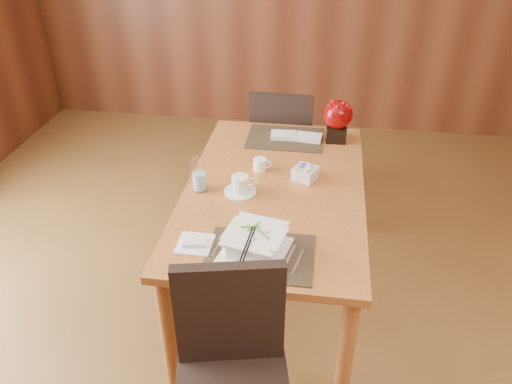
# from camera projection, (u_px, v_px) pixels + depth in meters

# --- Properties ---
(ground) EXTENTS (6.00, 6.00, 0.00)m
(ground) POSITION_uv_depth(u_px,v_px,m) (258.00, 380.00, 2.44)
(ground) COLOR brown
(ground) RESTS_ON ground
(dining_table) EXTENTS (0.90, 1.50, 0.75)m
(dining_table) POSITION_uv_depth(u_px,v_px,m) (274.00, 202.00, 2.59)
(dining_table) COLOR #AD6530
(dining_table) RESTS_ON ground
(placemat_near) EXTENTS (0.45, 0.33, 0.01)m
(placemat_near) POSITION_uv_depth(u_px,v_px,m) (260.00, 255.00, 2.08)
(placemat_near) COLOR black
(placemat_near) RESTS_ON dining_table
(placemat_far) EXTENTS (0.45, 0.33, 0.01)m
(placemat_far) POSITION_uv_depth(u_px,v_px,m) (285.00, 138.00, 2.99)
(placemat_far) COLOR black
(placemat_far) RESTS_ON dining_table
(soup_setting) EXTENTS (0.31, 0.31, 0.11)m
(soup_setting) POSITION_uv_depth(u_px,v_px,m) (255.00, 243.00, 2.07)
(soup_setting) COLOR white
(soup_setting) RESTS_ON dining_table
(coffee_cup) EXTENTS (0.16, 0.16, 0.09)m
(coffee_cup) POSITION_uv_depth(u_px,v_px,m) (240.00, 186.00, 2.47)
(coffee_cup) COLOR white
(coffee_cup) RESTS_ON dining_table
(water_glass) EXTENTS (0.10, 0.10, 0.17)m
(water_glass) POSITION_uv_depth(u_px,v_px,m) (199.00, 174.00, 2.47)
(water_glass) COLOR silver
(water_glass) RESTS_ON dining_table
(creamer_jug) EXTENTS (0.10, 0.10, 0.07)m
(creamer_jug) POSITION_uv_depth(u_px,v_px,m) (260.00, 164.00, 2.66)
(creamer_jug) COLOR white
(creamer_jug) RESTS_ON dining_table
(sugar_caddy) EXTENTS (0.14, 0.14, 0.07)m
(sugar_caddy) POSITION_uv_depth(u_px,v_px,m) (305.00, 173.00, 2.58)
(sugar_caddy) COLOR white
(sugar_caddy) RESTS_ON dining_table
(berry_decor) EXTENTS (0.17, 0.17, 0.25)m
(berry_decor) POSITION_uv_depth(u_px,v_px,m) (338.00, 118.00, 2.90)
(berry_decor) COLOR black
(berry_decor) RESTS_ON dining_table
(napkins_far) EXTENTS (0.31, 0.12, 0.03)m
(napkins_far) POSITION_uv_depth(u_px,v_px,m) (298.00, 136.00, 2.98)
(napkins_far) COLOR white
(napkins_far) RESTS_ON dining_table
(bread_plate) EXTENTS (0.15, 0.15, 0.01)m
(bread_plate) POSITION_uv_depth(u_px,v_px,m) (195.00, 244.00, 2.14)
(bread_plate) COLOR white
(bread_plate) RESTS_ON dining_table
(near_chair) EXTENTS (0.52, 0.52, 0.93)m
(near_chair) POSITION_uv_depth(u_px,v_px,m) (232.00, 369.00, 1.87)
(near_chair) COLOR black
(near_chair) RESTS_ON ground
(far_chair) EXTENTS (0.44, 0.44, 0.92)m
(far_chair) POSITION_uv_depth(u_px,v_px,m) (282.00, 144.00, 3.44)
(far_chair) COLOR black
(far_chair) RESTS_ON ground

